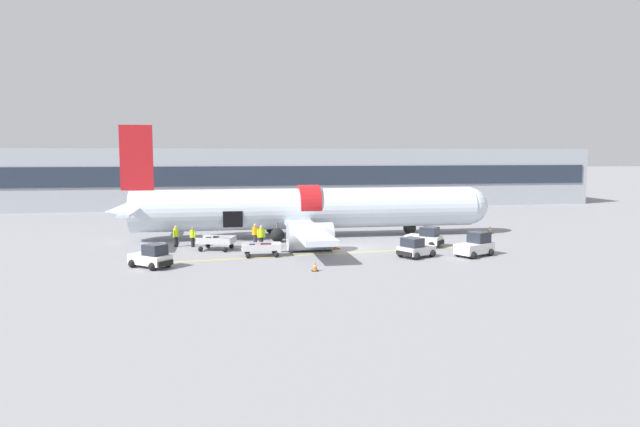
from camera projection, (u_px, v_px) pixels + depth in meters
ground_plane at (349, 248)px, 46.28m from camera, size 500.00×500.00×0.00m
apron_marking_line at (327, 254)px, 43.56m from camera, size 27.87×3.28×0.01m
terminal_strip at (289, 177)px, 85.27m from camera, size 89.04×14.11×8.31m
airplane at (304, 210)px, 52.15m from camera, size 35.29×28.51×10.10m
baggage_tug_lead at (415, 249)px, 42.18m from camera, size 3.10×2.78×1.49m
baggage_tug_mid at (476, 246)px, 42.70m from camera, size 3.47×2.77×1.79m
baggage_tug_rear at (151, 257)px, 38.35m from camera, size 3.12×2.99×1.63m
baggage_tug_spare at (425, 238)px, 47.03m from camera, size 3.18×3.05×1.65m
baggage_cart_loading at (217, 243)px, 45.28m from camera, size 3.84×2.66×1.09m
baggage_cart_queued at (263, 250)px, 42.65m from camera, size 3.86×1.85×1.01m
ground_crew_loader_a at (176, 236)px, 46.93m from camera, size 0.55×0.55×1.74m
ground_crew_loader_b at (193, 237)px, 46.80m from camera, size 0.53×0.51×1.62m
ground_crew_driver at (261, 236)px, 46.16m from camera, size 0.64×0.46×1.86m
ground_crew_supervisor at (255, 234)px, 47.76m from camera, size 0.57×0.57×1.80m
safety_cone_nose at (490, 230)px, 54.66m from camera, size 0.53×0.53×0.75m
safety_cone_engine_left at (315, 266)px, 37.30m from camera, size 0.45×0.45×0.65m
safety_cone_wingtip at (336, 245)px, 45.87m from camera, size 0.54×0.54×0.70m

